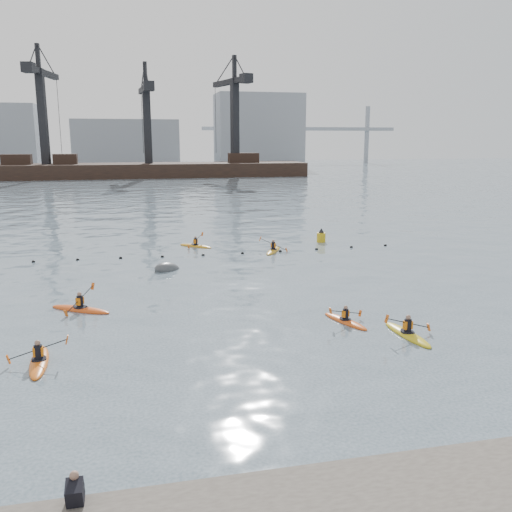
{
  "coord_description": "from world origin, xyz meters",
  "views": [
    {
      "loc": [
        -3.92,
        -17.14,
        8.54
      ],
      "look_at": [
        1.96,
        8.66,
        2.8
      ],
      "focal_mm": 38.0,
      "sensor_mm": 36.0,
      "label": 1
    }
  ],
  "objects_px": {
    "kayaker_3": "(273,250)",
    "mooring_buoy": "(167,270)",
    "nav_buoy": "(321,237)",
    "kayaker_0": "(39,361)",
    "kayaker_1": "(407,333)",
    "kayaker_2": "(80,308)",
    "kayaker_4": "(345,320)",
    "kayaker_5": "(196,246)"
  },
  "relations": [
    {
      "from": "kayaker_2",
      "to": "kayaker_1",
      "type": "bearing_deg",
      "value": -83.16
    },
    {
      "from": "kayaker_4",
      "to": "kayaker_5",
      "type": "relative_size",
      "value": 1.1
    },
    {
      "from": "kayaker_0",
      "to": "kayaker_2",
      "type": "bearing_deg",
      "value": 77.6
    },
    {
      "from": "kayaker_0",
      "to": "mooring_buoy",
      "type": "relative_size",
      "value": 1.73
    },
    {
      "from": "kayaker_1",
      "to": "kayaker_5",
      "type": "relative_size",
      "value": 1.29
    },
    {
      "from": "kayaker_1",
      "to": "nav_buoy",
      "type": "xyz_separation_m",
      "value": [
        3.79,
        22.04,
        0.3
      ]
    },
    {
      "from": "kayaker_3",
      "to": "mooring_buoy",
      "type": "height_order",
      "value": "kayaker_3"
    },
    {
      "from": "kayaker_2",
      "to": "kayaker_5",
      "type": "relative_size",
      "value": 1.22
    },
    {
      "from": "kayaker_1",
      "to": "mooring_buoy",
      "type": "height_order",
      "value": "kayaker_1"
    },
    {
      "from": "kayaker_3",
      "to": "kayaker_0",
      "type": "bearing_deg",
      "value": -98.6
    },
    {
      "from": "kayaker_1",
      "to": "nav_buoy",
      "type": "height_order",
      "value": "nav_buoy"
    },
    {
      "from": "kayaker_5",
      "to": "nav_buoy",
      "type": "bearing_deg",
      "value": -50.1
    },
    {
      "from": "kayaker_2",
      "to": "kayaker_4",
      "type": "xyz_separation_m",
      "value": [
        12.45,
        -4.68,
        -0.02
      ]
    },
    {
      "from": "kayaker_3",
      "to": "kayaker_4",
      "type": "xyz_separation_m",
      "value": [
        -0.84,
        -16.81,
        -0.01
      ]
    },
    {
      "from": "kayaker_5",
      "to": "kayaker_4",
      "type": "bearing_deg",
      "value": -124.99
    },
    {
      "from": "kayaker_2",
      "to": "kayaker_3",
      "type": "xyz_separation_m",
      "value": [
        13.29,
        12.13,
        -0.01
      ]
    },
    {
      "from": "kayaker_2",
      "to": "kayaker_4",
      "type": "bearing_deg",
      "value": -77.96
    },
    {
      "from": "kayaker_2",
      "to": "kayaker_0",
      "type": "bearing_deg",
      "value": -155.87
    },
    {
      "from": "kayaker_5",
      "to": "kayaker_3",
      "type": "bearing_deg",
      "value": -78.17
    },
    {
      "from": "kayaker_2",
      "to": "kayaker_4",
      "type": "distance_m",
      "value": 13.3
    },
    {
      "from": "mooring_buoy",
      "to": "kayaker_0",
      "type": "bearing_deg",
      "value": -112.12
    },
    {
      "from": "kayaker_1",
      "to": "kayaker_2",
      "type": "height_order",
      "value": "kayaker_2"
    },
    {
      "from": "mooring_buoy",
      "to": "nav_buoy",
      "type": "bearing_deg",
      "value": 28.22
    },
    {
      "from": "mooring_buoy",
      "to": "kayaker_2",
      "type": "bearing_deg",
      "value": -121.82
    },
    {
      "from": "kayaker_3",
      "to": "nav_buoy",
      "type": "distance_m",
      "value": 5.75
    },
    {
      "from": "kayaker_1",
      "to": "kayaker_2",
      "type": "bearing_deg",
      "value": 148.72
    },
    {
      "from": "kayaker_0",
      "to": "mooring_buoy",
      "type": "xyz_separation_m",
      "value": [
        5.88,
        14.46,
        -0.1
      ]
    },
    {
      "from": "mooring_buoy",
      "to": "kayaker_3",
      "type": "bearing_deg",
      "value": 26.78
    },
    {
      "from": "kayaker_4",
      "to": "nav_buoy",
      "type": "bearing_deg",
      "value": -125.81
    },
    {
      "from": "kayaker_1",
      "to": "mooring_buoy",
      "type": "xyz_separation_m",
      "value": [
        -9.55,
        14.87,
        -0.1
      ]
    },
    {
      "from": "kayaker_5",
      "to": "nav_buoy",
      "type": "height_order",
      "value": "nav_buoy"
    },
    {
      "from": "mooring_buoy",
      "to": "kayaker_5",
      "type": "bearing_deg",
      "value": 69.79
    },
    {
      "from": "kayaker_1",
      "to": "kayaker_4",
      "type": "bearing_deg",
      "value": 125.44
    },
    {
      "from": "mooring_buoy",
      "to": "kayaker_1",
      "type": "bearing_deg",
      "value": -57.28
    },
    {
      "from": "kayaker_3",
      "to": "nav_buoy",
      "type": "height_order",
      "value": "nav_buoy"
    },
    {
      "from": "kayaker_1",
      "to": "kayaker_3",
      "type": "height_order",
      "value": "kayaker_3"
    },
    {
      "from": "kayaker_0",
      "to": "kayaker_1",
      "type": "bearing_deg",
      "value": -5.39
    },
    {
      "from": "kayaker_4",
      "to": "kayaker_5",
      "type": "height_order",
      "value": "kayaker_5"
    },
    {
      "from": "kayaker_0",
      "to": "nav_buoy",
      "type": "xyz_separation_m",
      "value": [
        19.23,
        21.63,
        0.3
      ]
    },
    {
      "from": "nav_buoy",
      "to": "kayaker_5",
      "type": "bearing_deg",
      "value": 178.39
    },
    {
      "from": "kayaker_4",
      "to": "mooring_buoy",
      "type": "distance_m",
      "value": 14.66
    },
    {
      "from": "kayaker_0",
      "to": "kayaker_3",
      "type": "distance_m",
      "value": 23.53
    }
  ]
}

